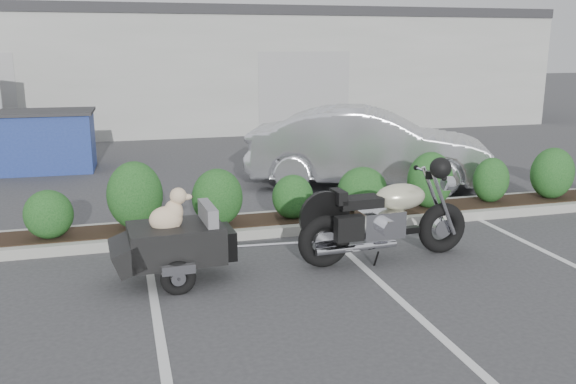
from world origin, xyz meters
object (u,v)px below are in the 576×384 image
object	(u,v)px
motorcycle	(386,219)
sedan	(369,148)
pet_trailer	(175,241)
dumpster	(48,140)

from	to	relation	value
motorcycle	sedan	size ratio (longest dim) A/B	0.51
motorcycle	pet_trailer	xyz separation A→B (m)	(-2.79, 0.02, -0.07)
pet_trailer	sedan	world-z (taller)	sedan
pet_trailer	sedan	xyz separation A→B (m)	(4.28, 4.11, 0.30)
sedan	dumpster	size ratio (longest dim) A/B	2.26
motorcycle	sedan	world-z (taller)	sedan
motorcycle	dumpster	xyz separation A→B (m)	(-4.94, 7.55, 0.13)
sedan	pet_trailer	bearing A→B (deg)	157.95
motorcycle	sedan	distance (m)	4.40
dumpster	pet_trailer	bearing A→B (deg)	-71.87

